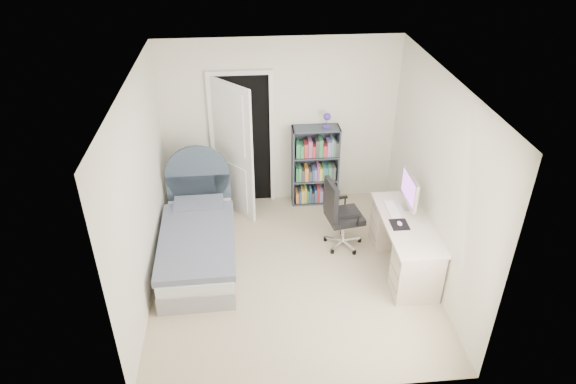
{
  "coord_description": "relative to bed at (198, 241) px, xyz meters",
  "views": [
    {
      "loc": [
        -0.5,
        -5.03,
        4.24
      ],
      "look_at": [
        -0.01,
        0.34,
        0.97
      ],
      "focal_mm": 32.0,
      "sensor_mm": 36.0,
      "label": 1
    }
  ],
  "objects": [
    {
      "name": "floor_lamp",
      "position": [
        0.42,
        1.28,
        0.32
      ],
      "size": [
        0.21,
        0.21,
        1.44
      ],
      "color": "silver",
      "rests_on": "ground"
    },
    {
      "name": "nightstand",
      "position": [
        0.05,
        1.22,
        0.1
      ],
      "size": [
        0.38,
        0.38,
        0.57
      ],
      "color": "tan",
      "rests_on": "ground"
    },
    {
      "name": "door",
      "position": [
        0.53,
        1.18,
        0.76
      ],
      "size": [
        0.92,
        0.65,
        2.06
      ],
      "color": "black",
      "rests_on": "ground"
    },
    {
      "name": "desk",
      "position": [
        2.59,
        -0.43,
        0.11
      ],
      "size": [
        0.58,
        1.44,
        1.18
      ],
      "color": "beige",
      "rests_on": "ground"
    },
    {
      "name": "bed",
      "position": [
        0.0,
        0.0,
        0.0
      ],
      "size": [
        0.97,
        1.97,
        1.2
      ],
      "color": "gray",
      "rests_on": "ground"
    },
    {
      "name": "room_shell",
      "position": [
        1.17,
        -0.39,
        0.98
      ],
      "size": [
        3.5,
        3.7,
        2.6
      ],
      "color": "tan",
      "rests_on": "ground"
    },
    {
      "name": "bookcase",
      "position": [
        1.69,
        1.26,
        0.31
      ],
      "size": [
        0.69,
        0.29,
        1.46
      ],
      "color": "#38404D",
      "rests_on": "ground"
    },
    {
      "name": "office_chair",
      "position": [
        1.84,
        0.09,
        0.28
      ],
      "size": [
        0.54,
        0.55,
        1.0
      ],
      "color": "silver",
      "rests_on": "ground"
    }
  ]
}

